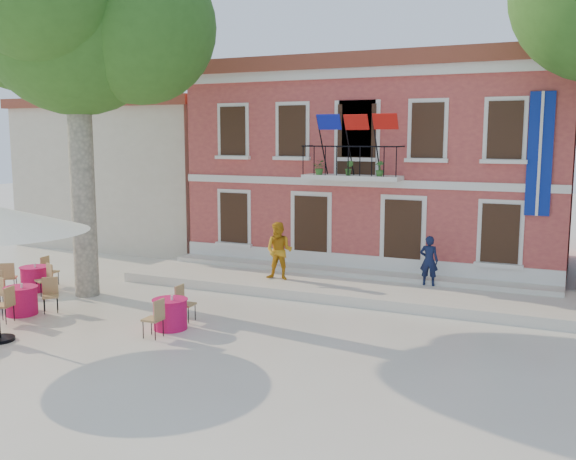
# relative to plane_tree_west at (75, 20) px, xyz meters

# --- Properties ---
(ground) EXTENTS (90.00, 90.00, 0.00)m
(ground) POSITION_rel_plane_tree_west_xyz_m (4.84, -0.74, -8.12)
(ground) COLOR beige
(ground) RESTS_ON ground
(main_building) EXTENTS (13.50, 9.59, 7.50)m
(main_building) POSITION_rel_plane_tree_west_xyz_m (6.84, 9.24, -4.34)
(main_building) COLOR #C85548
(main_building) RESTS_ON ground
(neighbor_west) EXTENTS (9.40, 9.40, 6.40)m
(neighbor_west) POSITION_rel_plane_tree_west_xyz_m (-4.66, 10.26, -4.91)
(neighbor_west) COLOR beige
(neighbor_west) RESTS_ON ground
(terrace) EXTENTS (14.00, 3.40, 0.30)m
(terrace) POSITION_rel_plane_tree_west_xyz_m (6.84, 3.66, -7.97)
(terrace) COLOR silver
(terrace) RESTS_ON ground
(plane_tree_west) EXTENTS (5.61, 5.61, 11.02)m
(plane_tree_west) POSITION_rel_plane_tree_west_xyz_m (0.00, 0.00, 0.00)
(plane_tree_west) COLOR #A59E84
(plane_tree_west) RESTS_ON ground
(pedestrian_navy) EXTENTS (0.58, 0.40, 1.53)m
(pedestrian_navy) POSITION_rel_plane_tree_west_xyz_m (9.50, 4.32, -7.06)
(pedestrian_navy) COLOR #101838
(pedestrian_navy) RESTS_ON terrace
(pedestrian_orange) EXTENTS (0.95, 0.77, 1.84)m
(pedestrian_orange) POSITION_rel_plane_tree_west_xyz_m (5.00, 3.17, -6.90)
(pedestrian_orange) COLOR orange
(pedestrian_orange) RESTS_ON terrace
(cafe_table_1) EXTENTS (1.83, 1.79, 0.95)m
(cafe_table_1) POSITION_rel_plane_tree_west_xyz_m (-0.12, -2.44, -7.69)
(cafe_table_1) COLOR #E31556
(cafe_table_1) RESTS_ON ground
(cafe_table_3) EXTENTS (1.86, 1.72, 0.95)m
(cafe_table_3) POSITION_rel_plane_tree_west_xyz_m (-1.89, -0.25, -7.69)
(cafe_table_3) COLOR #E31556
(cafe_table_3) RESTS_ON ground
(cafe_table_4) EXTENTS (0.90, 1.93, 0.95)m
(cafe_table_4) POSITION_rel_plane_tree_west_xyz_m (4.34, -1.87, -7.70)
(cafe_table_4) COLOR #E31556
(cafe_table_4) RESTS_ON ground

